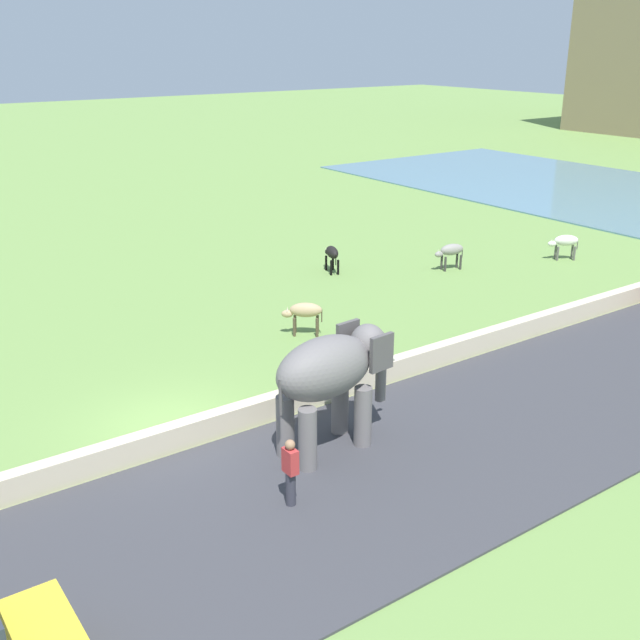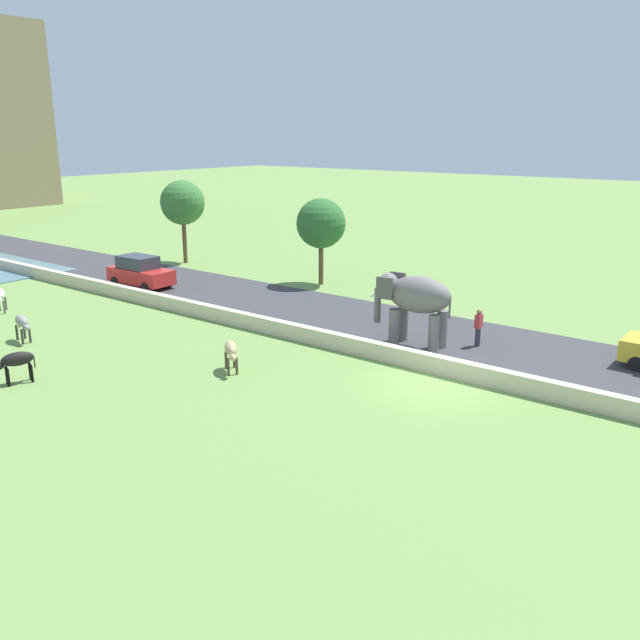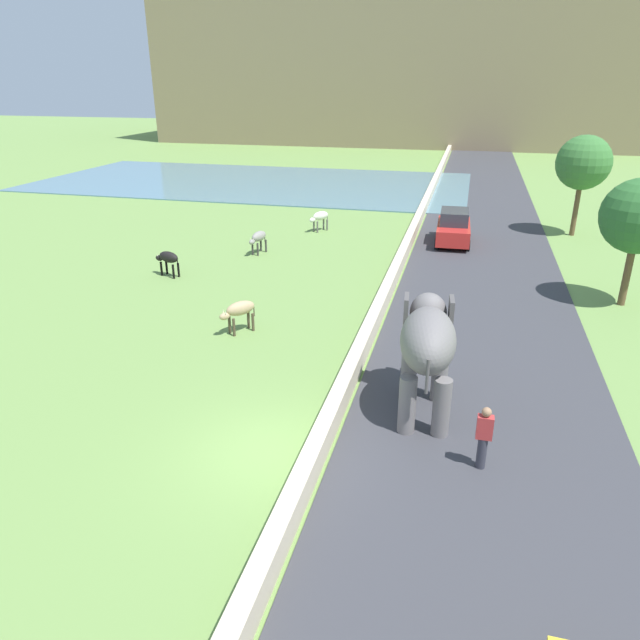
{
  "view_description": "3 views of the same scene",
  "coord_description": "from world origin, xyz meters",
  "px_view_note": "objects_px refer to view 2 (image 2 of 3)",
  "views": [
    {
      "loc": [
        16.77,
        -7.1,
        9.54
      ],
      "look_at": [
        -1.54,
        5.95,
        1.2
      ],
      "focal_mm": 42.91,
      "sensor_mm": 36.0,
      "label": 1
    },
    {
      "loc": [
        -19.74,
        -10.2,
        8.62
      ],
      "look_at": [
        -0.76,
        4.39,
        1.8
      ],
      "focal_mm": 37.38,
      "sensor_mm": 36.0,
      "label": 2
    },
    {
      "loc": [
        4.1,
        -11.16,
        8.37
      ],
      "look_at": [
        -0.01,
        4.98,
        1.44
      ],
      "focal_mm": 32.94,
      "sensor_mm": 36.0,
      "label": 3
    }
  ],
  "objects_px": {
    "person_beside_elephant": "(478,327)",
    "cow_tan": "(231,350)",
    "elephant": "(414,299)",
    "cow_black": "(16,361)",
    "cow_grey": "(22,323)",
    "car_red": "(140,272)",
    "cow_white": "(0,296)"
  },
  "relations": [
    {
      "from": "person_beside_elephant",
      "to": "cow_tan",
      "type": "xyz_separation_m",
      "value": [
        -8.24,
        5.99,
        -0.04
      ]
    },
    {
      "from": "person_beside_elephant",
      "to": "cow_tan",
      "type": "relative_size",
      "value": 1.26
    },
    {
      "from": "car_red",
      "to": "cow_white",
      "type": "xyz_separation_m",
      "value": [
        -7.64,
        0.99,
        -0.06
      ]
    },
    {
      "from": "cow_tan",
      "to": "cow_white",
      "type": "bearing_deg",
      "value": 93.43
    },
    {
      "from": "person_beside_elephant",
      "to": "cow_tan",
      "type": "bearing_deg",
      "value": 143.98
    },
    {
      "from": "elephant",
      "to": "car_red",
      "type": "xyz_separation_m",
      "value": [
        0.02,
        17.74,
        -1.14
      ]
    },
    {
      "from": "elephant",
      "to": "cow_tan",
      "type": "height_order",
      "value": "elephant"
    },
    {
      "from": "person_beside_elephant",
      "to": "cow_grey",
      "type": "bearing_deg",
      "value": 125.21
    },
    {
      "from": "cow_black",
      "to": "cow_tan",
      "type": "height_order",
      "value": "same"
    },
    {
      "from": "cow_black",
      "to": "cow_tan",
      "type": "bearing_deg",
      "value": -43.43
    },
    {
      "from": "elephant",
      "to": "cow_grey",
      "type": "relative_size",
      "value": 2.48
    },
    {
      "from": "cow_tan",
      "to": "cow_grey",
      "type": "bearing_deg",
      "value": 106.0
    },
    {
      "from": "elephant",
      "to": "cow_tan",
      "type": "bearing_deg",
      "value": 150.56
    },
    {
      "from": "cow_black",
      "to": "cow_grey",
      "type": "distance_m",
      "value": 5.18
    },
    {
      "from": "person_beside_elephant",
      "to": "car_red",
      "type": "bearing_deg",
      "value": 94.29
    },
    {
      "from": "car_red",
      "to": "cow_black",
      "type": "distance_m",
      "value": 15.03
    },
    {
      "from": "cow_tan",
      "to": "cow_grey",
      "type": "distance_m",
      "value": 9.96
    },
    {
      "from": "elephant",
      "to": "cow_black",
      "type": "height_order",
      "value": "elephant"
    },
    {
      "from": "car_red",
      "to": "cow_white",
      "type": "height_order",
      "value": "car_red"
    },
    {
      "from": "car_red",
      "to": "cow_tan",
      "type": "relative_size",
      "value": 3.13
    },
    {
      "from": "car_red",
      "to": "cow_grey",
      "type": "xyz_separation_m",
      "value": [
        -9.49,
        -4.37,
        -0.06
      ]
    },
    {
      "from": "elephant",
      "to": "car_red",
      "type": "bearing_deg",
      "value": 89.94
    },
    {
      "from": "cow_grey",
      "to": "cow_tan",
      "type": "bearing_deg",
      "value": -74.0
    },
    {
      "from": "car_red",
      "to": "elephant",
      "type": "bearing_deg",
      "value": -90.06
    },
    {
      "from": "person_beside_elephant",
      "to": "cow_white",
      "type": "relative_size",
      "value": 1.21
    },
    {
      "from": "cow_white",
      "to": "cow_grey",
      "type": "bearing_deg",
      "value": -109.04
    },
    {
      "from": "cow_tan",
      "to": "cow_grey",
      "type": "xyz_separation_m",
      "value": [
        -2.75,
        9.58,
        0.0
      ]
    },
    {
      "from": "person_beside_elephant",
      "to": "cow_white",
      "type": "distance_m",
      "value": 22.83
    },
    {
      "from": "car_red",
      "to": "person_beside_elephant",
      "type": "bearing_deg",
      "value": -85.71
    },
    {
      "from": "cow_tan",
      "to": "person_beside_elephant",
      "type": "bearing_deg",
      "value": -36.02
    },
    {
      "from": "elephant",
      "to": "cow_black",
      "type": "relative_size",
      "value": 2.49
    },
    {
      "from": "elephant",
      "to": "cow_black",
      "type": "bearing_deg",
      "value": 143.67
    }
  ]
}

